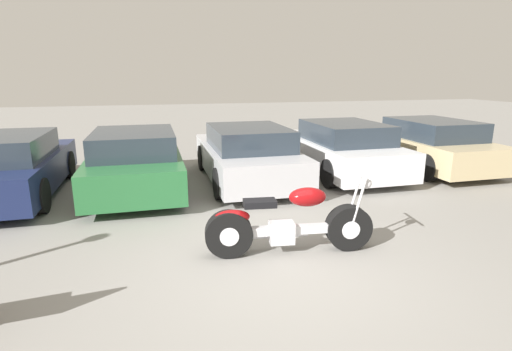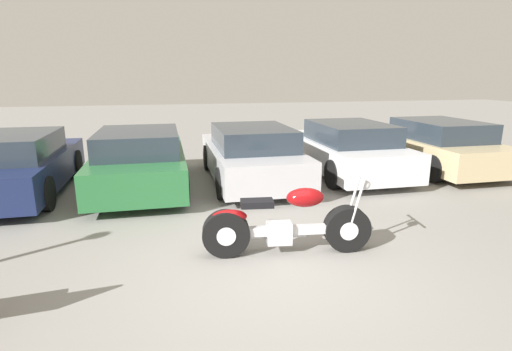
% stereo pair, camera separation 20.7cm
% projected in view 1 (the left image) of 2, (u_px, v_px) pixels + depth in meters
% --- Properties ---
extents(ground_plane, '(60.00, 60.00, 0.00)m').
position_uv_depth(ground_plane, '(281.00, 269.00, 5.12)').
color(ground_plane, gray).
extents(motorcycle, '(2.36, 0.72, 1.10)m').
position_uv_depth(motorcycle, '(288.00, 224.00, 5.52)').
color(motorcycle, black).
rests_on(motorcycle, ground_plane).
extents(parked_car_navy, '(1.92, 4.23, 1.29)m').
position_uv_depth(parked_car_navy, '(8.00, 167.00, 8.03)').
color(parked_car_navy, '#19234C').
rests_on(parked_car_navy, ground_plane).
extents(parked_car_green, '(1.92, 4.23, 1.29)m').
position_uv_depth(parked_car_green, '(136.00, 161.00, 8.58)').
color(parked_car_green, '#286B38').
rests_on(parked_car_green, ground_plane).
extents(parked_car_silver, '(1.92, 4.23, 1.29)m').
position_uv_depth(parked_car_silver, '(247.00, 155.00, 9.25)').
color(parked_car_silver, '#BCBCC1').
rests_on(parked_car_silver, ground_plane).
extents(parked_car_white, '(1.92, 4.23, 1.29)m').
position_uv_depth(parked_car_white, '(341.00, 148.00, 10.05)').
color(parked_car_white, white).
rests_on(parked_car_white, ground_plane).
extents(parked_car_champagne, '(1.92, 4.23, 1.29)m').
position_uv_depth(parked_car_champagne, '(427.00, 144.00, 10.62)').
color(parked_car_champagne, '#C6B284').
rests_on(parked_car_champagne, ground_plane).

